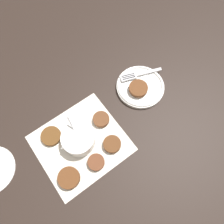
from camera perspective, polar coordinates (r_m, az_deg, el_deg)
ground_plane at (r=0.77m, az=-9.13°, el=-10.58°), size 4.00×4.00×0.00m
napkin at (r=0.77m, az=-8.14°, el=-8.05°), size 0.30×0.27×0.00m
sauce_bowl at (r=0.75m, az=-8.79°, el=-7.15°), size 0.12×0.12×0.09m
fritter_0 at (r=0.79m, az=-15.62°, el=-6.08°), size 0.07×0.07×0.01m
fritter_1 at (r=0.75m, az=0.01°, el=-8.41°), size 0.06×0.06×0.02m
fritter_2 at (r=0.78m, az=-2.87°, el=-1.93°), size 0.06×0.06×0.02m
fritter_3 at (r=0.74m, az=-4.17°, el=-12.96°), size 0.06×0.06×0.02m
fritter_4 at (r=0.75m, az=-11.20°, el=-16.53°), size 0.07×0.07×0.02m
serving_plate at (r=0.85m, az=7.40°, el=6.62°), size 0.18×0.18×0.02m
fritter_on_plate at (r=0.82m, az=6.88°, el=6.14°), size 0.07×0.07×0.02m
fork at (r=0.86m, az=6.43°, el=9.64°), size 0.16×0.08×0.00m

